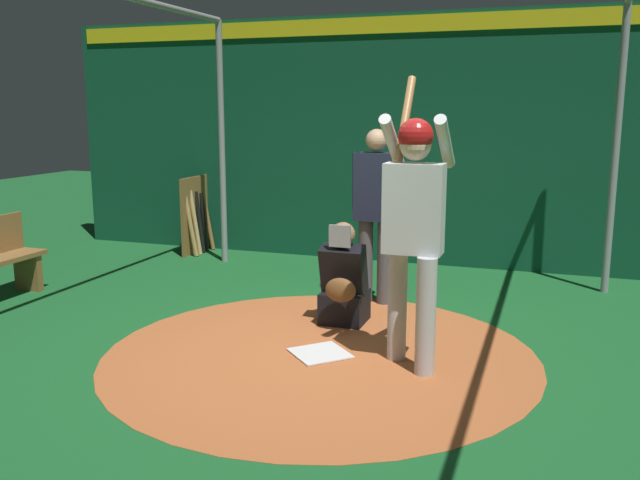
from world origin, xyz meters
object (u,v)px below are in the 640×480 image
at_px(umpire, 376,206).
at_px(bat_rack, 203,216).
at_px(home_plate, 320,353).
at_px(catcher, 344,284).
at_px(batter, 413,217).

height_order(umpire, bat_rack, umpire).
distance_m(home_plate, catcher, 0.92).
xyz_separation_m(home_plate, catcher, (-0.84, -0.06, 0.36)).
relative_size(batter, bat_rack, 2.09).
relative_size(batter, umpire, 1.26).
xyz_separation_m(batter, bat_rack, (-3.36, -3.63, -0.68)).
bearing_deg(umpire, catcher, -6.92).
relative_size(catcher, umpire, 0.54).
xyz_separation_m(catcher, bat_rack, (-2.52, -2.83, 0.11)).
bearing_deg(batter, bat_rack, -132.78).
bearing_deg(catcher, batter, 43.51).
bearing_deg(umpire, bat_rack, -120.84).
relative_size(home_plate, bat_rack, 0.40).
height_order(home_plate, batter, batter).
bearing_deg(batter, catcher, -136.49).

